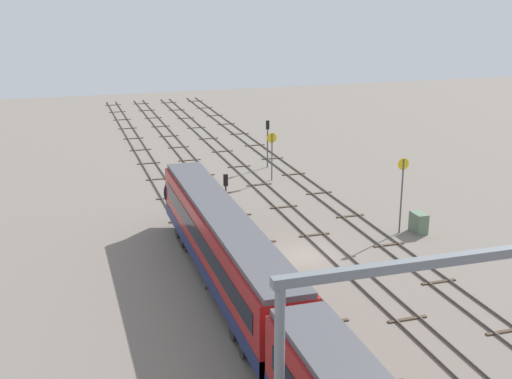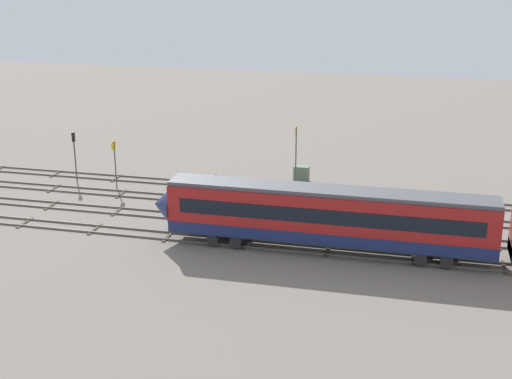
# 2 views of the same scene
# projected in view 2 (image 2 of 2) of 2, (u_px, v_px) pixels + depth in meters

# --- Properties ---
(ground_plane) EXTENTS (154.30, 154.30, 0.00)m
(ground_plane) POSITION_uv_depth(u_px,v_px,m) (301.00, 218.00, 58.92)
(ground_plane) COLOR slate
(track_near_foreground) EXTENTS (138.30, 2.40, 0.16)m
(track_near_foreground) POSITION_uv_depth(u_px,v_px,m) (313.00, 193.00, 64.97)
(track_near_foreground) COLOR #59544C
(track_near_foreground) RESTS_ON ground
(track_second_near) EXTENTS (138.30, 2.40, 0.16)m
(track_second_near) POSITION_uv_depth(u_px,v_px,m) (305.00, 208.00, 60.92)
(track_second_near) COLOR #59544C
(track_second_near) RESTS_ON ground
(track_middle) EXTENTS (138.30, 2.40, 0.16)m
(track_middle) POSITION_uv_depth(u_px,v_px,m) (296.00, 226.00, 56.88)
(track_middle) COLOR #59544C
(track_middle) RESTS_ON ground
(track_with_train) EXTENTS (138.30, 2.40, 0.16)m
(track_with_train) POSITION_uv_depth(u_px,v_px,m) (286.00, 247.00, 52.83)
(track_with_train) COLOR #59544C
(track_with_train) RESTS_ON ground
(speed_sign_near_foreground) EXTENTS (0.14, 0.95, 4.65)m
(speed_sign_near_foreground) POSITION_uv_depth(u_px,v_px,m) (115.00, 157.00, 65.61)
(speed_sign_near_foreground) COLOR #4C4C51
(speed_sign_near_foreground) RESTS_ON ground
(speed_sign_mid_trackside) EXTENTS (0.14, 0.89, 5.84)m
(speed_sign_mid_trackside) POSITION_uv_depth(u_px,v_px,m) (296.00, 148.00, 66.09)
(speed_sign_mid_trackside) COLOR #4C4C51
(speed_sign_mid_trackside) RESTS_ON ground
(signal_light_trackside_approach) EXTENTS (0.31, 0.32, 4.52)m
(signal_light_trackside_approach) POSITION_uv_depth(u_px,v_px,m) (215.00, 194.00, 55.78)
(signal_light_trackside_approach) COLOR #4C4C51
(signal_light_trackside_approach) RESTS_ON ground
(signal_light_trackside_departure) EXTENTS (0.31, 0.32, 4.90)m
(signal_light_trackside_departure) POSITION_uv_depth(u_px,v_px,m) (74.00, 150.00, 67.64)
(signal_light_trackside_departure) COLOR #4C4C51
(signal_light_trackside_departure) RESTS_ON ground
(relay_cabinet) EXTENTS (1.50, 0.89, 1.55)m
(relay_cabinet) POSITION_uv_depth(u_px,v_px,m) (301.00, 174.00, 68.26)
(relay_cabinet) COLOR #597259
(relay_cabinet) RESTS_ON ground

